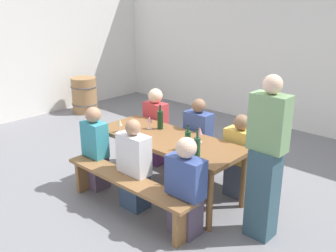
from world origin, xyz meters
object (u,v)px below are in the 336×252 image
object	(u,v)px
tasting_table	(168,144)
wine_bottle_2	(188,140)
wine_bottle_0	(160,119)
seated_guest_far_2	(239,158)
wine_barrel	(84,95)
bench_near	(127,186)
bench_far	(201,151)
wine_glass_1	(179,144)
wine_glass_0	(149,120)
seated_guest_near_1	(134,168)
seated_guest_far_0	(156,128)
wine_bottle_1	(197,147)
seated_guest_near_0	(95,150)
seated_guest_far_1	(198,142)
wine_glass_2	(200,131)
wine_glass_3	(120,122)
seated_guest_near_2	(186,190)
standing_host	(266,162)

from	to	relation	value
tasting_table	wine_bottle_2	distance (m)	0.49
wine_bottle_0	wine_bottle_2	size ratio (longest dim) A/B	1.08
wine_bottle_0	seated_guest_far_2	world-z (taller)	wine_bottle_0
wine_barrel	bench_near	bearing A→B (deg)	-29.10
tasting_table	seated_guest_far_2	world-z (taller)	seated_guest_far_2
bench_far	wine_glass_1	bearing A→B (deg)	-66.08
wine_glass_0	wine_barrel	world-z (taller)	wine_glass_0
seated_guest_near_1	seated_guest_far_0	bearing A→B (deg)	33.32
bench_far	wine_bottle_1	bearing A→B (deg)	-55.12
wine_glass_1	wine_barrel	size ratio (longest dim) A/B	0.20
seated_guest_far_2	seated_guest_near_1	bearing A→B (deg)	-34.46
wine_bottle_1	wine_glass_1	xyz separation A→B (m)	(-0.22, -0.04, -0.02)
seated_guest_near_0	seated_guest_far_1	world-z (taller)	seated_guest_far_1
wine_bottle_0	wine_glass_2	bearing A→B (deg)	-2.78
wine_bottle_1	wine_glass_2	world-z (taller)	wine_bottle_1
wine_bottle_2	wine_glass_1	xyz separation A→B (m)	(0.01, -0.16, -0.01)
seated_guest_near_0	wine_glass_3	bearing A→B (deg)	-35.36
wine_bottle_1	wine_glass_1	size ratio (longest dim) A/B	2.19
seated_guest_far_0	wine_bottle_2	bearing A→B (deg)	60.09
wine_bottle_0	seated_guest_near_1	world-z (taller)	seated_guest_near_1
wine_bottle_2	wine_glass_3	bearing A→B (deg)	-172.34
bench_far	wine_glass_2	bearing A→B (deg)	-55.13
tasting_table	wine_glass_1	size ratio (longest dim) A/B	12.71
wine_bottle_1	seated_guest_far_0	world-z (taller)	seated_guest_far_0
wine_glass_1	seated_guest_near_1	size ratio (longest dim) A/B	0.14
bench_near	wine_bottle_1	distance (m)	0.95
seated_guest_near_2	seated_guest_far_1	world-z (taller)	seated_guest_far_1
bench_near	wine_glass_3	bearing A→B (deg)	144.65
wine_bottle_1	standing_host	bearing A→B (deg)	18.65
wine_glass_3	standing_host	world-z (taller)	standing_host
wine_glass_3	seated_guest_far_2	xyz separation A→B (m)	(1.29, 0.81, -0.38)
wine_bottle_1	seated_guest_near_1	xyz separation A→B (m)	(-0.70, -0.28, -0.36)
wine_glass_0	seated_guest_near_2	size ratio (longest dim) A/B	0.15
bench_far	standing_host	xyz separation A→B (m)	(1.35, -0.71, 0.48)
wine_glass_1	wine_barrel	world-z (taller)	wine_glass_1
seated_guest_near_0	tasting_table	bearing A→B (deg)	-55.14
wine_glass_1	seated_guest_far_2	distance (m)	0.95
seated_guest_near_1	seated_guest_far_0	world-z (taller)	seated_guest_far_0
bench_far	seated_guest_far_1	world-z (taller)	seated_guest_far_1
seated_guest_far_0	wine_glass_2	bearing A→B (deg)	70.54
bench_far	seated_guest_near_0	size ratio (longest dim) A/B	1.69
wine_glass_0	seated_guest_near_1	world-z (taller)	seated_guest_near_1
bench_far	seated_guest_far_1	bearing A→B (deg)	-71.69
seated_guest_far_0	wine_glass_3	bearing A→B (deg)	11.14
seated_guest_far_1	wine_bottle_2	bearing A→B (deg)	29.36
wine_bottle_0	seated_guest_near_2	world-z (taller)	seated_guest_near_2
wine_bottle_1	bench_far	bearing A→B (deg)	124.88
seated_guest_far_2	wine_barrel	world-z (taller)	seated_guest_far_2
wine_glass_3	seated_guest_far_2	distance (m)	1.57
wine_glass_0	seated_guest_near_1	xyz separation A→B (m)	(0.37, -0.62, -0.36)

